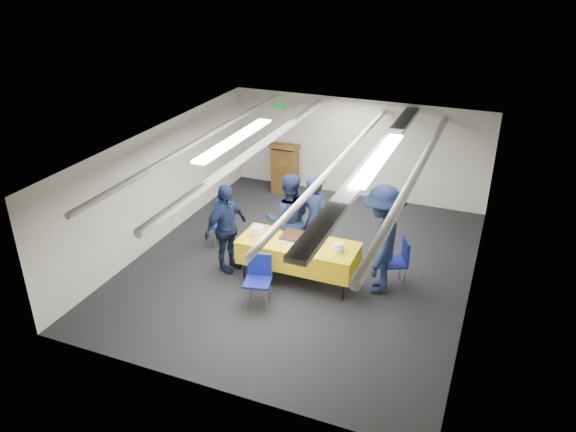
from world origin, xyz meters
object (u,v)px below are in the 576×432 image
object	(u,v)px
sailor_b	(289,220)
sailor_c	(226,228)
podium	(285,167)
serving_table	(298,253)
chair_right	(399,258)
chair_left	(225,218)
sailor_d	(381,240)
sailor_a	(315,220)
sheet_cake	(297,238)
chair_near	(259,275)

from	to	relation	value
sailor_b	sailor_c	world-z (taller)	sailor_b
podium	sailor_c	distance (m)	3.73
podium	sailor_c	bearing A→B (deg)	-83.97
serving_table	sailor_c	size ratio (longest dim) A/B	1.25
sailor_c	serving_table	bearing A→B (deg)	-68.97
chair_right	sailor_b	xyz separation A→B (m)	(-2.05, 0.00, 0.35)
serving_table	chair_left	xyz separation A→B (m)	(-1.85, 0.79, -0.03)
podium	chair_left	xyz separation A→B (m)	(-0.12, -2.82, -0.08)
serving_table	sailor_d	world-z (taller)	sailor_d
sailor_a	sailor_c	world-z (taller)	sailor_a
chair_left	sailor_b	bearing A→B (deg)	-9.47
sheet_cake	sailor_b	size ratio (longest dim) A/B	0.32
chair_near	chair_right	world-z (taller)	same
sheet_cake	sailor_d	distance (m)	1.44
chair_near	sailor_a	distance (m)	1.63
sailor_a	chair_right	bearing A→B (deg)	-162.18
sheet_cake	sailor_a	world-z (taller)	sailor_a
chair_near	sailor_b	world-z (taller)	sailor_b
chair_right	sailor_d	distance (m)	0.57
chair_right	sailor_a	distance (m)	1.62
chair_right	sailor_d	world-z (taller)	sailor_d
chair_near	chair_left	xyz separation A→B (m)	(-1.50, 1.65, 0.00)
podium	chair_right	size ratio (longest dim) A/B	1.44
serving_table	sheet_cake	world-z (taller)	sheet_cake
sheet_cake	sailor_b	bearing A→B (deg)	126.95
chair_near	sailor_d	distance (m)	2.12
podium	sailor_d	size ratio (longest dim) A/B	0.65
sailor_b	sailor_d	world-z (taller)	sailor_d
serving_table	sheet_cake	distance (m)	0.27
chair_right	chair_near	bearing A→B (deg)	-144.97
chair_right	podium	bearing A→B (deg)	137.78
chair_right	sailor_c	world-z (taller)	sailor_c
chair_left	sailor_b	world-z (taller)	sailor_b
chair_near	chair_right	distance (m)	2.45
sailor_d	chair_right	bearing A→B (deg)	127.31
sailor_a	sailor_d	size ratio (longest dim) A/B	0.94
chair_right	sailor_a	bearing A→B (deg)	175.69
chair_near	chair_left	bearing A→B (deg)	132.17
sailor_d	serving_table	bearing A→B (deg)	-86.75
sailor_a	sailor_d	distance (m)	1.36
chair_near	chair_left	world-z (taller)	same
sheet_cake	sailor_b	xyz separation A→B (m)	(-0.36, 0.47, 0.07)
chair_left	sailor_c	size ratio (longest dim) A/B	0.52
serving_table	sailor_b	size ratio (longest dim) A/B	1.17
sheet_cake	chair_right	xyz separation A→B (m)	(1.69, 0.47, -0.29)
chair_left	sailor_a	size ratio (longest dim) A/B	0.48
sailor_a	serving_table	bearing A→B (deg)	105.91
serving_table	sailor_a	xyz separation A→B (m)	(0.07, 0.66, 0.35)
chair_near	chair_right	size ratio (longest dim) A/B	1.00
chair_left	sailor_d	xyz separation A→B (m)	(3.23, -0.52, 0.43)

